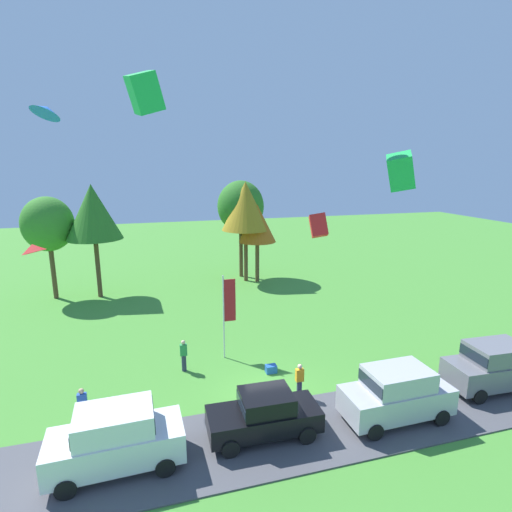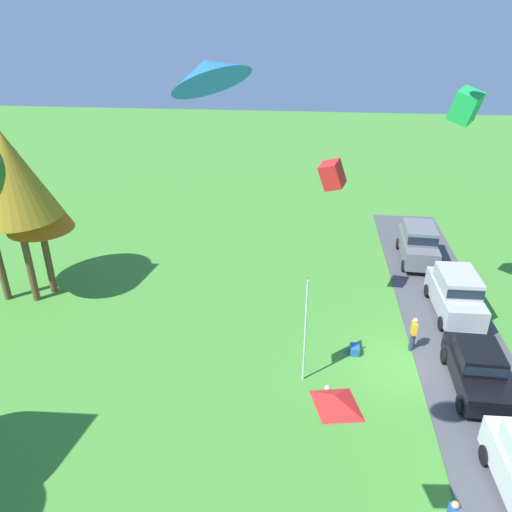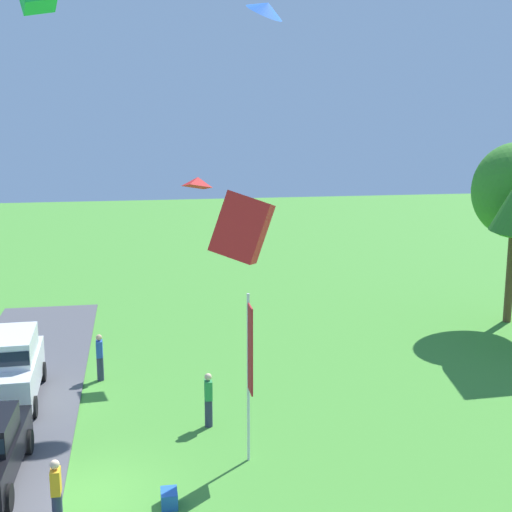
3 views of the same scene
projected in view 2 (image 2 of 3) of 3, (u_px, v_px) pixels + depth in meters
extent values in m
plane|color=#478E33|center=(407.00, 369.00, 21.53)|extent=(120.00, 120.00, 0.00)
cube|color=#4C4C51|center=(470.00, 373.00, 21.27)|extent=(36.00, 4.40, 0.06)
cylinder|color=black|center=(486.00, 456.00, 16.87)|extent=(0.69, 0.26, 0.68)
cube|color=black|center=(476.00, 372.00, 20.12)|extent=(4.44, 1.91, 0.80)
cube|color=black|center=(479.00, 356.00, 19.87)|extent=(2.04, 1.69, 0.70)
cube|color=#19232D|center=(479.00, 356.00, 19.87)|extent=(2.08, 1.66, 0.38)
cylinder|color=black|center=(508.00, 408.00, 18.87)|extent=(0.69, 0.26, 0.68)
cylinder|color=black|center=(461.00, 404.00, 19.07)|extent=(0.69, 0.26, 0.68)
cylinder|color=black|center=(486.00, 359.00, 21.53)|extent=(0.69, 0.26, 0.68)
cylinder|color=black|center=(445.00, 356.00, 21.72)|extent=(0.69, 0.26, 0.68)
cube|color=#B7B7BC|center=(455.00, 298.00, 25.02)|extent=(4.63, 1.97, 1.10)
cube|color=#B7B7BC|center=(458.00, 281.00, 24.59)|extent=(2.63, 1.80, 0.84)
cube|color=#19232D|center=(458.00, 281.00, 24.59)|extent=(2.68, 1.76, 0.46)
cylinder|color=black|center=(481.00, 326.00, 23.80)|extent=(0.68, 0.25, 0.68)
cylinder|color=black|center=(442.00, 324.00, 23.94)|extent=(0.68, 0.25, 0.68)
cylinder|color=black|center=(462.00, 292.00, 26.59)|extent=(0.68, 0.25, 0.68)
cylinder|color=black|center=(428.00, 291.00, 26.73)|extent=(0.68, 0.25, 0.68)
cube|color=slate|center=(418.00, 247.00, 30.35)|extent=(4.68, 2.11, 1.10)
cube|color=slate|center=(420.00, 232.00, 29.91)|extent=(2.68, 1.88, 0.84)
cube|color=#19232D|center=(420.00, 232.00, 29.91)|extent=(2.73, 1.84, 0.46)
cylinder|color=black|center=(436.00, 268.00, 29.09)|extent=(0.69, 0.27, 0.68)
cylinder|color=black|center=(404.00, 266.00, 29.33)|extent=(0.69, 0.27, 0.68)
cylinder|color=black|center=(427.00, 245.00, 31.86)|extent=(0.69, 0.27, 0.68)
cylinder|color=black|center=(399.00, 244.00, 32.10)|extent=(0.69, 0.27, 0.68)
cylinder|color=#2D334C|center=(412.00, 342.00, 22.57)|extent=(0.24, 0.24, 0.88)
cube|color=orange|center=(414.00, 328.00, 22.24)|extent=(0.36, 0.22, 0.60)
sphere|color=beige|center=(416.00, 320.00, 22.05)|extent=(0.22, 0.22, 0.22)
cylinder|color=#2D334C|center=(325.00, 412.00, 18.64)|extent=(0.24, 0.24, 0.88)
cube|color=#2D8E47|center=(327.00, 397.00, 18.31)|extent=(0.36, 0.22, 0.60)
sphere|color=beige|center=(327.00, 388.00, 18.12)|extent=(0.22, 0.22, 0.22)
sphere|color=tan|center=(455.00, 505.00, 13.86)|extent=(0.22, 0.22, 0.22)
cylinder|color=brown|center=(28.00, 260.00, 25.65)|extent=(0.36, 0.36, 4.77)
cone|color=olive|center=(9.00, 174.00, 23.63)|extent=(4.30, 4.30, 4.30)
cylinder|color=brown|center=(48.00, 261.00, 26.67)|extent=(0.36, 0.36, 3.73)
cone|color=#B25B19|center=(35.00, 198.00, 25.10)|extent=(3.35, 3.35, 3.35)
cylinder|color=silver|center=(305.00, 332.00, 19.92)|extent=(0.08, 0.08, 4.76)
cube|color=red|center=(306.00, 307.00, 19.80)|extent=(0.64, 0.04, 2.38)
cube|color=blue|center=(355.00, 350.00, 22.45)|extent=(0.56, 0.40, 0.40)
cone|color=blue|center=(208.00, 72.00, 8.18)|extent=(2.00, 2.00, 0.99)
cube|color=green|center=(466.00, 106.00, 21.10)|extent=(1.62, 1.45, 1.66)
pyramid|color=red|center=(334.00, 402.00, 10.06)|extent=(1.21, 1.25, 0.56)
cube|color=red|center=(332.00, 175.00, 22.09)|extent=(1.13, 1.38, 1.47)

